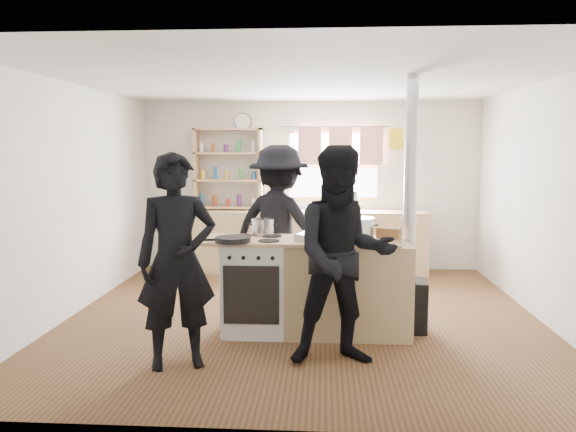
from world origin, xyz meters
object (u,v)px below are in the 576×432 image
object	(u,v)px
person_near_left	(177,261)
person_near_right	(343,256)
skillet_greens	(233,239)
stockpot_stove	(263,227)
thermos	(355,202)
stockpot_counter	(358,229)
person_far	(279,227)
cooking_island	(316,286)
flue_heater	(408,266)
bread_board	(389,235)
roast_tray	(314,236)

from	to	relation	value
person_near_left	person_near_right	xyz separation A→B (m)	(1.36, 0.15, 0.03)
person_near_left	person_near_right	size ratio (longest dim) A/B	0.97
skillet_greens	stockpot_stove	size ratio (longest dim) A/B	1.63
thermos	person_near_left	world-z (taller)	person_near_left
stockpot_counter	person_far	size ratio (longest dim) A/B	0.17
thermos	cooking_island	distance (m)	2.87
flue_heater	person_near_right	xyz separation A→B (m)	(-0.67, -0.90, 0.26)
cooking_island	person_far	size ratio (longest dim) A/B	1.07
flue_heater	stockpot_stove	bearing A→B (deg)	176.52
bread_board	person_near_right	distance (m)	0.88
person_near_right	person_far	bearing A→B (deg)	103.10
stockpot_counter	bread_board	xyz separation A→B (m)	(0.29, -0.02, -0.06)
stockpot_stove	person_near_right	bearing A→B (deg)	-51.71
roast_tray	person_near_left	xyz separation A→B (m)	(-1.10, -0.85, -0.08)
stockpot_stove	flue_heater	world-z (taller)	flue_heater
bread_board	person_far	xyz separation A→B (m)	(-1.12, 0.93, -0.06)
thermos	stockpot_counter	distance (m)	2.77
thermos	bread_board	world-z (taller)	thermos
flue_heater	person_near_right	bearing A→B (deg)	-126.72
skillet_greens	flue_heater	size ratio (longest dim) A/B	0.15
person_near_right	bread_board	bearing A→B (deg)	50.01
thermos	person_far	bearing A→B (deg)	-117.06
stockpot_counter	person_near_left	world-z (taller)	person_near_left
roast_tray	stockpot_counter	world-z (taller)	stockpot_counter
thermos	roast_tray	distance (m)	2.89
thermos	skillet_greens	xyz separation A→B (m)	(-1.29, -2.99, -0.07)
bread_board	stockpot_stove	bearing A→B (deg)	169.08
person_near_left	person_far	xyz separation A→B (m)	(0.69, 1.83, 0.04)
stockpot_stove	flue_heater	size ratio (longest dim) A/B	0.09
skillet_greens	roast_tray	bearing A→B (deg)	11.28
stockpot_stove	bread_board	size ratio (longest dim) A/B	0.70
bread_board	person_near_left	bearing A→B (deg)	-153.63
roast_tray	bread_board	distance (m)	0.71
cooking_island	bread_board	distance (m)	0.86
stockpot_stove	bread_board	xyz separation A→B (m)	(1.23, -0.24, -0.03)
flue_heater	thermos	bearing A→B (deg)	98.35
skillet_greens	person_near_right	xyz separation A→B (m)	(1.01, -0.54, -0.05)
stockpot_stove	bread_board	distance (m)	1.26
roast_tray	person_near_right	distance (m)	0.74
roast_tray	bread_board	size ratio (longest dim) A/B	1.14
person_far	bread_board	bearing A→B (deg)	163.61
flue_heater	person_near_right	world-z (taller)	flue_heater
stockpot_counter	person_near_right	size ratio (longest dim) A/B	0.18
stockpot_counter	person_near_left	xyz separation A→B (m)	(-1.52, -0.92, -0.15)
roast_tray	skillet_greens	bearing A→B (deg)	-168.72
bread_board	flue_heater	bearing A→B (deg)	35.23
skillet_greens	person_near_left	world-z (taller)	person_near_left
person_far	skillet_greens	bearing A→B (deg)	96.50
cooking_island	roast_tray	xyz separation A→B (m)	(-0.02, -0.07, 0.50)
roast_tray	flue_heater	bearing A→B (deg)	12.32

